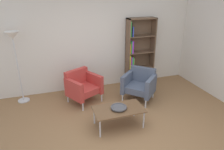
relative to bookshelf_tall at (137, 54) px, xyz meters
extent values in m
plane|color=olive|center=(-1.21, -2.25, -0.91)|extent=(8.32, 8.32, 0.00)
cube|color=silver|center=(-1.21, 0.21, 0.54)|extent=(6.40, 0.12, 2.90)
cube|color=brown|center=(-0.31, -0.02, 0.04)|extent=(0.03, 0.30, 1.90)
cube|color=brown|center=(0.46, -0.02, 0.04)|extent=(0.03, 0.30, 1.90)
cube|color=brown|center=(0.08, -0.02, 0.98)|extent=(0.80, 0.30, 0.03)
cube|color=brown|center=(0.08, -0.02, -0.89)|extent=(0.80, 0.30, 0.03)
cube|color=brown|center=(0.08, 0.12, 0.04)|extent=(0.80, 0.02, 1.90)
cube|color=brown|center=(0.08, -0.02, -0.42)|extent=(0.76, 0.28, 0.02)
cube|color=brown|center=(0.08, -0.02, 0.04)|extent=(0.76, 0.28, 0.02)
cube|color=brown|center=(0.08, -0.02, 0.50)|extent=(0.76, 0.28, 0.02)
cube|color=orange|center=(-0.28, -0.04, -0.68)|extent=(0.03, 0.24, 0.37)
cube|color=blue|center=(-0.25, -0.06, -0.71)|extent=(0.02, 0.20, 0.32)
cube|color=orange|center=(-0.22, -0.07, -0.72)|extent=(0.02, 0.19, 0.29)
cube|color=black|center=(-0.18, -0.04, -0.68)|extent=(0.04, 0.25, 0.37)
cube|color=yellow|center=(-0.27, -0.07, -0.20)|extent=(0.04, 0.18, 0.41)
cube|color=purple|center=(-0.22, -0.06, -0.23)|extent=(0.03, 0.21, 0.35)
cube|color=green|center=(-0.18, -0.04, -0.23)|extent=(0.04, 0.25, 0.34)
cube|color=olive|center=(-0.14, -0.05, -0.25)|extent=(0.02, 0.23, 0.31)
cube|color=orange|center=(-0.28, -0.07, 0.19)|extent=(0.02, 0.18, 0.27)
cube|color=green|center=(-0.24, -0.07, 0.23)|extent=(0.02, 0.18, 0.35)
cube|color=purple|center=(-0.21, -0.04, 0.23)|extent=(0.04, 0.24, 0.34)
cube|color=green|center=(-0.28, -0.04, 0.72)|extent=(0.02, 0.25, 0.41)
cube|color=black|center=(-0.25, -0.06, 0.70)|extent=(0.02, 0.21, 0.37)
cube|color=blue|center=(-0.22, -0.06, 0.65)|extent=(0.02, 0.21, 0.27)
cube|color=brown|center=(-1.22, -1.86, -0.52)|extent=(1.00, 0.56, 0.02)
cylinder|color=silver|center=(-1.67, -2.09, -0.72)|extent=(0.03, 0.03, 0.38)
cylinder|color=silver|center=(-0.77, -2.09, -0.72)|extent=(0.03, 0.03, 0.38)
cylinder|color=silver|center=(-1.67, -1.63, -0.72)|extent=(0.03, 0.03, 0.38)
cylinder|color=silver|center=(-0.77, -1.63, -0.72)|extent=(0.03, 0.03, 0.38)
cylinder|color=#4C4C51|center=(-1.22, -1.86, -0.50)|extent=(0.13, 0.13, 0.02)
cylinder|color=#4C4C51|center=(-1.22, -1.86, -0.48)|extent=(0.32, 0.32, 0.02)
torus|color=#4C4C51|center=(-1.22, -1.86, -0.47)|extent=(0.32, 0.32, 0.02)
cube|color=#B73833|center=(-1.69, -0.65, -0.59)|extent=(0.84, 0.81, 0.16)
cube|color=#B73833|center=(-1.82, -0.41, -0.32)|extent=(0.62, 0.41, 0.38)
cube|color=#B73833|center=(-1.95, -0.81, -0.48)|extent=(0.38, 0.59, 0.46)
cube|color=#B73833|center=(-1.41, -0.52, -0.48)|extent=(0.38, 0.59, 0.46)
cylinder|color=silver|center=(-1.81, -1.06, -0.79)|extent=(0.04, 0.04, 0.24)
cylinder|color=silver|center=(-1.28, -0.78, -0.79)|extent=(0.04, 0.04, 0.24)
cylinder|color=silver|center=(-2.08, -0.55, -0.79)|extent=(0.04, 0.04, 0.24)
cylinder|color=silver|center=(-1.56, -0.27, -0.79)|extent=(0.04, 0.04, 0.24)
cube|color=#4C566B|center=(-0.37, -0.97, -0.59)|extent=(0.86, 0.86, 0.16)
cube|color=#4C566B|center=(-0.18, -0.78, -0.32)|extent=(0.53, 0.54, 0.38)
cube|color=#4C566B|center=(-0.60, -0.76, -0.48)|extent=(0.51, 0.51, 0.46)
cube|color=#4C566B|center=(-0.17, -1.20, -0.48)|extent=(0.51, 0.51, 0.46)
cylinder|color=silver|center=(-0.80, -0.97, -0.79)|extent=(0.04, 0.04, 0.24)
cylinder|color=silver|center=(-0.38, -1.40, -0.79)|extent=(0.04, 0.04, 0.24)
cylinder|color=silver|center=(-0.39, -0.56, -0.79)|extent=(0.04, 0.04, 0.24)
cylinder|color=silver|center=(0.03, -0.99, -0.79)|extent=(0.04, 0.04, 0.24)
cylinder|color=silver|center=(-3.14, -0.14, -0.90)|extent=(0.28, 0.28, 0.02)
cylinder|color=silver|center=(-3.14, -0.14, -0.06)|extent=(0.03, 0.03, 1.65)
cone|color=white|center=(-3.14, -0.14, 0.74)|extent=(0.32, 0.32, 0.18)
camera|label=1|loc=(-2.47, -5.23, 1.68)|focal=33.59mm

